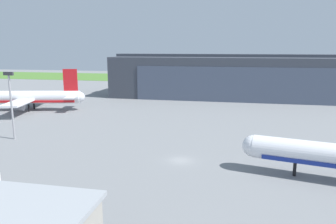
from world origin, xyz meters
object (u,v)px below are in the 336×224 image
Objects in this scene: airliner_far_left at (26,98)px; baggage_tug at (18,194)px; apron_light_mast at (11,100)px; maintenance_hangar at (239,77)px.

baggage_tug is (40.64, -59.95, -3.21)m from airliner_far_left.
apron_light_mast reaches higher than baggage_tug.
apron_light_mast is (19.08, -32.00, 5.08)m from airliner_far_left.
maintenance_hangar is 21.29× the size of baggage_tug.
maintenance_hangar is 85.18m from airliner_far_left.
maintenance_hangar is 109.96m from baggage_tug.
apron_light_mast is at bearing 127.64° from baggage_tug.
apron_light_mast is at bearing -124.51° from maintenance_hangar.
airliner_far_left is 7.71× the size of baggage_tug.
maintenance_hangar reaches higher than airliner_far_left.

